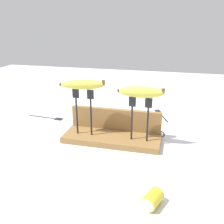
{
  "coord_description": "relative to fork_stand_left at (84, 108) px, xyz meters",
  "views": [
    {
      "loc": [
        0.22,
        -0.89,
        0.46
      ],
      "look_at": [
        0.0,
        0.0,
        0.12
      ],
      "focal_mm": 40.41,
      "sensor_mm": 36.0,
      "label": 1
    }
  ],
  "objects": [
    {
      "name": "banana_raised_left",
      "position": [
        -0.0,
        -0.0,
        0.09
      ],
      "size": [
        0.18,
        0.08,
        0.04
      ],
      "color": "#DBD147",
      "rests_on": "fork_stand_left"
    },
    {
      "name": "fork_fallen_far",
      "position": [
        0.28,
        0.37,
        -0.13
      ],
      "size": [
        0.08,
        0.17,
        0.01
      ],
      "color": "black",
      "rests_on": "ground"
    },
    {
      "name": "wire_coil",
      "position": [
        0.27,
        0.12,
        -0.13
      ],
      "size": [
        0.09,
        0.09,
        0.01
      ],
      "primitive_type": "torus",
      "color": "black",
      "rests_on": "ground"
    },
    {
      "name": "fork_stand_left",
      "position": [
        0.0,
        0.0,
        0.0
      ],
      "size": [
        0.09,
        0.01,
        0.19
      ],
      "color": "black",
      "rests_on": "wooden_board"
    },
    {
      "name": "board_backstop",
      "position": [
        0.11,
        0.08,
        -0.07
      ],
      "size": [
        0.38,
        0.02,
        0.09
      ],
      "primitive_type": "cube",
      "color": "olive",
      "rests_on": "wooden_board"
    },
    {
      "name": "banana_raised_right",
      "position": [
        0.22,
        -0.0,
        0.08
      ],
      "size": [
        0.17,
        0.04,
        0.04
      ],
      "color": "#DBD147",
      "rests_on": "fork_stand_right"
    },
    {
      "name": "wooden_board",
      "position": [
        0.11,
        0.01,
        -0.12
      ],
      "size": [
        0.39,
        0.15,
        0.02
      ],
      "primitive_type": "cube",
      "color": "olive",
      "rests_on": "ground"
    },
    {
      "name": "banana_chunk_near",
      "position": [
        0.31,
        -0.33,
        -0.11
      ],
      "size": [
        0.06,
        0.07,
        0.04
      ],
      "color": "yellow",
      "rests_on": "ground"
    },
    {
      "name": "fork_stand_right",
      "position": [
        0.22,
        -0.0,
        -0.01
      ],
      "size": [
        0.09,
        0.01,
        0.17
      ],
      "color": "black",
      "rests_on": "wooden_board"
    },
    {
      "name": "fork_fallen_near",
      "position": [
        -0.25,
        0.18,
        -0.13
      ],
      "size": [
        0.19,
        0.03,
        0.01
      ],
      "color": "black",
      "rests_on": "ground"
    },
    {
      "name": "ground_plane",
      "position": [
        0.11,
        0.01,
        -0.14
      ],
      "size": [
        3.0,
        3.0,
        0.0
      ],
      "primitive_type": "plane",
      "color": "silver"
    }
  ]
}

